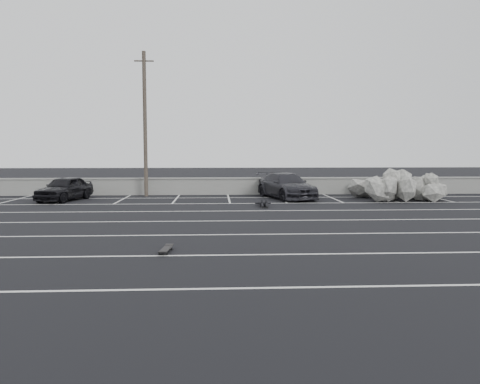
{
  "coord_description": "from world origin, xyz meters",
  "views": [
    {
      "loc": [
        0.31,
        -15.12,
        2.75
      ],
      "look_at": [
        1.3,
        4.52,
        1.0
      ],
      "focal_mm": 35.0,
      "sensor_mm": 36.0,
      "label": 1
    }
  ],
  "objects": [
    {
      "name": "skateboard",
      "position": [
        -1.08,
        -2.58,
        0.08
      ],
      "size": [
        0.31,
        0.88,
        0.1
      ],
      "rotation": [
        0.0,
        0.0,
        -0.11
      ],
      "color": "black",
      "rests_on": "ground"
    },
    {
      "name": "seawall",
      "position": [
        0.0,
        14.0,
        0.55
      ],
      "size": [
        50.0,
        0.45,
        1.06
      ],
      "color": "gray",
      "rests_on": "ground"
    },
    {
      "name": "utility_pole",
      "position": [
        -3.94,
        13.2,
        4.34
      ],
      "size": [
        1.14,
        0.23,
        8.57
      ],
      "color": "#4C4238",
      "rests_on": "ground"
    },
    {
      "name": "person",
      "position": [
        2.63,
        7.91,
        0.21
      ],
      "size": [
        0.99,
        2.15,
        0.42
      ],
      "primitive_type": null,
      "rotation": [
        0.0,
        0.0,
        -0.04
      ],
      "color": "black",
      "rests_on": "ground"
    },
    {
      "name": "car_right",
      "position": [
        4.31,
        11.51,
        0.73
      ],
      "size": [
        3.41,
        5.38,
        1.45
      ],
      "primitive_type": "imported",
      "rotation": [
        0.0,
        0.0,
        0.3
      ],
      "color": "black",
      "rests_on": "ground"
    },
    {
      "name": "trash_bin",
      "position": [
        9.09,
        13.35,
        0.42
      ],
      "size": [
        0.68,
        0.68,
        0.82
      ],
      "rotation": [
        0.0,
        0.0,
        -0.34
      ],
      "color": "#262528",
      "rests_on": "ground"
    },
    {
      "name": "riprap_pile",
      "position": [
        10.37,
        10.58,
        0.51
      ],
      "size": [
        5.33,
        4.21,
        1.22
      ],
      "color": "#A8A69D",
      "rests_on": "ground"
    },
    {
      "name": "ground",
      "position": [
        0.0,
        0.0,
        0.0
      ],
      "size": [
        120.0,
        120.0,
        0.0
      ],
      "primitive_type": "plane",
      "color": "black",
      "rests_on": "ground"
    },
    {
      "name": "car_left",
      "position": [
        -8.05,
        10.93,
        0.68
      ],
      "size": [
        2.55,
        4.24,
        1.35
      ],
      "primitive_type": "imported",
      "rotation": [
        0.0,
        0.0,
        -0.26
      ],
      "color": "black",
      "rests_on": "ground"
    },
    {
      "name": "stall_lines",
      "position": [
        -0.08,
        4.41,
        0.0
      ],
      "size": [
        36.0,
        20.05,
        0.01
      ],
      "color": "silver",
      "rests_on": "ground"
    }
  ]
}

